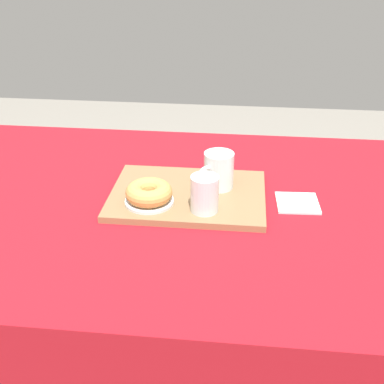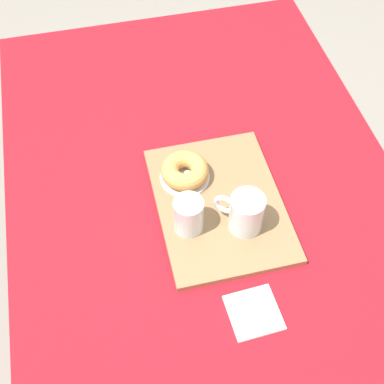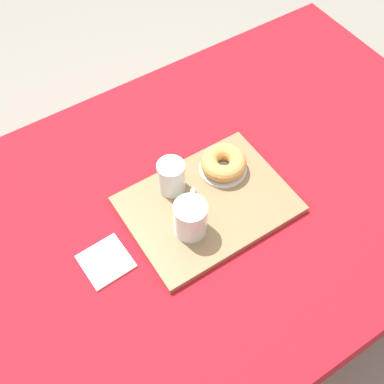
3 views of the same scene
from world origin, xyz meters
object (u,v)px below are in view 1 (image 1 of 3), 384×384
object	(u,v)px
serving_tray	(188,195)
sugar_donut_left	(149,192)
paper_napkin	(297,203)
donut_plate_left	(149,201)
water_glass_near	(205,196)
tea_mug_left	(218,172)
dining_table	(181,231)

from	to	relation	value
serving_tray	sugar_donut_left	world-z (taller)	sugar_donut_left
sugar_donut_left	paper_napkin	world-z (taller)	sugar_donut_left
serving_tray	paper_napkin	xyz separation A→B (m)	(-0.28, 0.00, -0.01)
serving_tray	donut_plate_left	size ratio (longest dim) A/B	3.25
donut_plate_left	sugar_donut_left	bearing A→B (deg)	0.00
water_glass_near	sugar_donut_left	world-z (taller)	water_glass_near
water_glass_near	donut_plate_left	world-z (taller)	water_glass_near
tea_mug_left	paper_napkin	size ratio (longest dim) A/B	1.00
tea_mug_left	water_glass_near	world-z (taller)	tea_mug_left
tea_mug_left	sugar_donut_left	xyz separation A→B (m)	(0.16, 0.10, -0.02)
water_glass_near	dining_table	bearing A→B (deg)	-44.87
dining_table	paper_napkin	world-z (taller)	paper_napkin
water_glass_near	donut_plate_left	bearing A→B (deg)	-9.30
paper_napkin	sugar_donut_left	bearing A→B (deg)	9.56
dining_table	serving_tray	bearing A→B (deg)	-132.88
serving_tray	tea_mug_left	xyz separation A→B (m)	(-0.08, -0.04, 0.05)
sugar_donut_left	serving_tray	bearing A→B (deg)	-144.55
donut_plate_left	tea_mug_left	bearing A→B (deg)	-148.25
dining_table	paper_napkin	xyz separation A→B (m)	(-0.30, -0.02, 0.09)
dining_table	sugar_donut_left	bearing A→B (deg)	31.93
tea_mug_left	dining_table	bearing A→B (deg)	31.61
tea_mug_left	water_glass_near	size ratio (longest dim) A/B	1.16
serving_tray	water_glass_near	xyz separation A→B (m)	(-0.05, 0.09, 0.05)
donut_plate_left	paper_napkin	bearing A→B (deg)	-170.44
tea_mug_left	sugar_donut_left	distance (m)	0.19
water_glass_near	paper_napkin	world-z (taller)	water_glass_near
sugar_donut_left	tea_mug_left	bearing A→B (deg)	-148.25
tea_mug_left	donut_plate_left	size ratio (longest dim) A/B	0.86
water_glass_near	donut_plate_left	xyz separation A→B (m)	(0.14, -0.02, -0.04)
sugar_donut_left	water_glass_near	bearing A→B (deg)	170.70
dining_table	serving_tray	distance (m)	0.10
tea_mug_left	donut_plate_left	xyz separation A→B (m)	(0.16, 0.10, -0.04)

